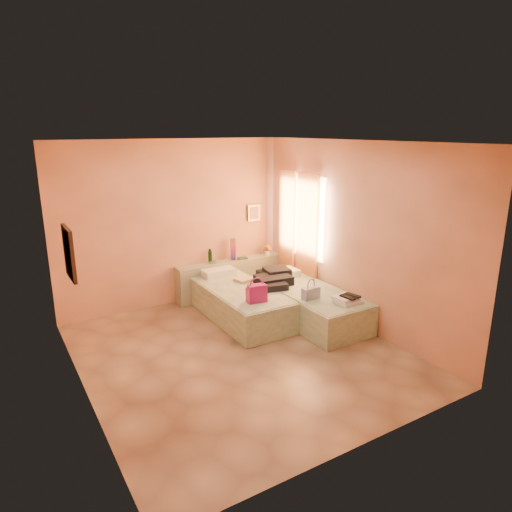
{
  "coord_description": "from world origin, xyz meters",
  "views": [
    {
      "loc": [
        -2.73,
        -4.93,
        2.96
      ],
      "look_at": [
        0.77,
        0.85,
        1.06
      ],
      "focal_mm": 32.0,
      "sensor_mm": 36.0,
      "label": 1
    }
  ],
  "objects": [
    {
      "name": "ground",
      "position": [
        0.0,
        0.0,
        0.0
      ],
      "size": [
        4.5,
        4.5,
        0.0
      ],
      "primitive_type": "plane",
      "color": "tan",
      "rests_on": "ground"
    },
    {
      "name": "room_walls",
      "position": [
        0.21,
        0.57,
        1.79
      ],
      "size": [
        4.02,
        4.51,
        2.81
      ],
      "color": "#FEAD87",
      "rests_on": "ground"
    },
    {
      "name": "headboard_ledge",
      "position": [
        0.98,
        2.1,
        0.33
      ],
      "size": [
        2.05,
        0.3,
        0.65
      ],
      "primitive_type": "cube",
      "color": "#989F82",
      "rests_on": "ground"
    },
    {
      "name": "bed_left",
      "position": [
        0.6,
        1.05,
        0.25
      ],
      "size": [
        0.91,
        2.0,
        0.5
      ],
      "primitive_type": "cube",
      "rotation": [
        0.0,
        0.0,
        -0.01
      ],
      "color": "beige",
      "rests_on": "ground"
    },
    {
      "name": "bed_right",
      "position": [
        1.5,
        0.4,
        0.25
      ],
      "size": [
        0.91,
        2.0,
        0.5
      ],
      "primitive_type": "cube",
      "rotation": [
        0.0,
        0.0,
        -0.01
      ],
      "color": "beige",
      "rests_on": "ground"
    },
    {
      "name": "water_bottle",
      "position": [
        0.61,
        2.17,
        0.77
      ],
      "size": [
        0.09,
        0.09,
        0.23
      ],
      "primitive_type": "cylinder",
      "rotation": [
        0.0,
        0.0,
        -0.38
      ],
      "color": "#14371B",
      "rests_on": "headboard_ledge"
    },
    {
      "name": "rainbow_box",
      "position": [
        1.05,
        2.12,
        0.85
      ],
      "size": [
        0.11,
        0.11,
        0.39
      ],
      "primitive_type": "cube",
      "rotation": [
        0.0,
        0.0,
        -0.36
      ],
      "color": "#B01567",
      "rests_on": "headboard_ledge"
    },
    {
      "name": "small_dish",
      "position": [
        0.63,
        2.11,
        0.67
      ],
      "size": [
        0.17,
        0.17,
        0.03
      ],
      "primitive_type": "cylinder",
      "rotation": [
        0.0,
        0.0,
        -0.42
      ],
      "color": "#4A885D",
      "rests_on": "headboard_ledge"
    },
    {
      "name": "green_book",
      "position": [
        1.21,
        2.06,
        0.66
      ],
      "size": [
        0.17,
        0.13,
        0.03
      ],
      "primitive_type": "cube",
      "rotation": [
        0.0,
        0.0,
        -0.07
      ],
      "color": "#284A34",
      "rests_on": "headboard_ledge"
    },
    {
      "name": "flower_vase",
      "position": [
        1.74,
        2.04,
        0.77
      ],
      "size": [
        0.21,
        0.21,
        0.24
      ],
      "primitive_type": "cube",
      "rotation": [
        0.0,
        0.0,
        0.18
      ],
      "color": "white",
      "rests_on": "headboard_ledge"
    },
    {
      "name": "magenta_handbag",
      "position": [
        0.52,
        0.43,
        0.63
      ],
      "size": [
        0.3,
        0.19,
        0.27
      ],
      "primitive_type": "cube",
      "rotation": [
        0.0,
        0.0,
        -0.12
      ],
      "color": "#B01567",
      "rests_on": "bed_left"
    },
    {
      "name": "khaki_garment",
      "position": [
        0.85,
        1.34,
        0.53
      ],
      "size": [
        0.35,
        0.31,
        0.05
      ],
      "primitive_type": "cube",
      "rotation": [
        0.0,
        0.0,
        0.24
      ],
      "color": "tan",
      "rests_on": "bed_left"
    },
    {
      "name": "clothes_pile",
      "position": [
        1.22,
        0.96,
        0.59
      ],
      "size": [
        0.66,
        0.66,
        0.18
      ],
      "primitive_type": "cube",
      "rotation": [
        0.0,
        0.0,
        -0.1
      ],
      "color": "black",
      "rests_on": "bed_right"
    },
    {
      "name": "blue_handbag",
      "position": [
        1.28,
        0.11,
        0.59
      ],
      "size": [
        0.29,
        0.14,
        0.18
      ],
      "primitive_type": "cube",
      "rotation": [
        0.0,
        0.0,
        0.07
      ],
      "color": "#39538A",
      "rests_on": "bed_right"
    },
    {
      "name": "towel_stack",
      "position": [
        1.64,
        -0.3,
        0.55
      ],
      "size": [
        0.36,
        0.31,
        0.1
      ],
      "primitive_type": "cube",
      "rotation": [
        0.0,
        0.0,
        0.04
      ],
      "color": "white",
      "rests_on": "bed_right"
    },
    {
      "name": "sandal_pair",
      "position": [
        1.65,
        -0.35,
        0.61
      ],
      "size": [
        0.21,
        0.26,
        0.03
      ],
      "primitive_type": "cube",
      "rotation": [
        0.0,
        0.0,
        0.12
      ],
      "color": "black",
      "rests_on": "towel_stack"
    }
  ]
}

